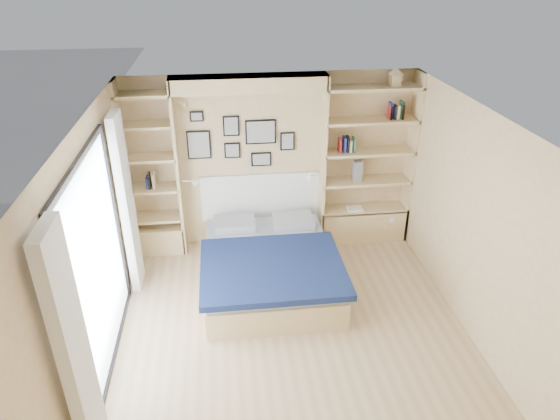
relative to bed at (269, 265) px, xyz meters
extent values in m
plane|color=tan|center=(0.16, -1.08, -0.28)|extent=(4.50, 4.50, 0.00)
plane|color=#DDBF87|center=(0.16, 1.17, 0.97)|extent=(4.00, 0.00, 4.00)
plane|color=#DDBF87|center=(-1.84, -1.08, 0.97)|extent=(0.00, 4.50, 4.50)
plane|color=#DDBF87|center=(2.16, -1.08, 0.97)|extent=(0.00, 4.50, 4.50)
plane|color=white|center=(0.16, -1.08, 2.22)|extent=(4.50, 4.50, 0.00)
cube|color=#EBCA8C|center=(-1.14, 0.99, 0.97)|extent=(0.04, 0.35, 2.50)
cube|color=#EBCA8C|center=(0.86, 0.99, 0.97)|extent=(0.04, 0.35, 2.50)
cube|color=#EBCA8C|center=(-0.14, 0.99, 2.12)|extent=(2.00, 0.35, 0.20)
cube|color=#EBCA8C|center=(2.14, 0.99, 0.97)|extent=(0.04, 0.35, 2.50)
cube|color=#EBCA8C|center=(-1.82, 0.99, 0.97)|extent=(0.04, 0.35, 2.50)
cube|color=#EBCA8C|center=(1.51, 0.99, -0.03)|extent=(1.30, 0.35, 0.50)
cube|color=#EBCA8C|center=(-1.49, 0.99, -0.08)|extent=(0.70, 0.35, 0.40)
cube|color=black|center=(-1.81, -1.08, 1.95)|extent=(0.04, 2.08, 0.06)
cube|color=black|center=(-1.81, -1.08, -0.25)|extent=(0.04, 2.08, 0.06)
cube|color=black|center=(-1.81, -2.10, 0.82)|extent=(0.04, 0.06, 2.20)
cube|color=black|center=(-1.81, -0.06, 0.82)|extent=(0.04, 0.06, 2.20)
cube|color=silver|center=(-1.82, -1.08, 0.84)|extent=(0.01, 2.00, 2.20)
cube|color=white|center=(-1.72, -2.38, 0.87)|extent=(0.10, 0.45, 2.30)
cube|color=white|center=(-1.72, 0.22, 0.87)|extent=(0.10, 0.45, 2.30)
cube|color=#EBCA8C|center=(1.51, 0.99, 0.22)|extent=(1.30, 0.35, 0.04)
cube|color=#EBCA8C|center=(1.51, 0.99, 0.67)|extent=(1.30, 0.35, 0.04)
cube|color=#EBCA8C|center=(1.51, 0.99, 1.12)|extent=(1.30, 0.35, 0.04)
cube|color=#EBCA8C|center=(1.51, 0.99, 1.57)|extent=(1.30, 0.35, 0.04)
cube|color=#EBCA8C|center=(1.51, 0.99, 2.02)|extent=(1.30, 0.35, 0.04)
cube|color=#EBCA8C|center=(-1.49, 0.99, 0.27)|extent=(0.70, 0.35, 0.04)
cube|color=#EBCA8C|center=(-1.49, 0.99, 0.72)|extent=(0.70, 0.35, 0.04)
cube|color=#EBCA8C|center=(-1.49, 0.99, 1.17)|extent=(0.70, 0.35, 0.04)
cube|color=#EBCA8C|center=(-1.49, 0.99, 1.62)|extent=(0.70, 0.35, 0.04)
cube|color=#EBCA8C|center=(-1.49, 0.99, 2.02)|extent=(0.70, 0.35, 0.04)
cube|color=#EBCA8C|center=(0.00, -0.01, -0.10)|extent=(1.64, 2.05, 0.36)
cube|color=#9A9FA8|center=(0.00, -0.01, 0.13)|extent=(1.60, 2.01, 0.10)
cube|color=#132048|center=(0.00, -0.36, 0.20)|extent=(1.74, 1.43, 0.08)
cube|color=#9A9FA8|center=(-0.41, 0.71, 0.24)|extent=(0.56, 0.41, 0.12)
cube|color=#9A9FA8|center=(0.41, 0.71, 0.24)|extent=(0.56, 0.41, 0.12)
cube|color=white|center=(0.00, 1.14, 0.44)|extent=(1.74, 0.04, 0.70)
cube|color=black|center=(-0.84, 1.14, 1.27)|extent=(0.32, 0.02, 0.40)
cube|color=gray|center=(-0.84, 1.13, 1.27)|extent=(0.28, 0.01, 0.36)
cube|color=black|center=(-0.39, 1.14, 1.52)|extent=(0.22, 0.02, 0.28)
cube|color=gray|center=(-0.39, 1.13, 1.52)|extent=(0.18, 0.01, 0.24)
cube|color=black|center=(-0.39, 1.14, 1.17)|extent=(0.22, 0.02, 0.22)
cube|color=gray|center=(-0.39, 1.13, 1.17)|extent=(0.18, 0.01, 0.18)
cube|color=black|center=(0.01, 1.14, 1.42)|extent=(0.42, 0.02, 0.34)
cube|color=gray|center=(0.01, 1.13, 1.42)|extent=(0.38, 0.01, 0.30)
cube|color=black|center=(0.01, 1.14, 1.02)|extent=(0.28, 0.02, 0.20)
cube|color=gray|center=(0.01, 1.13, 1.02)|extent=(0.24, 0.01, 0.16)
cube|color=black|center=(0.38, 1.14, 1.27)|extent=(0.20, 0.02, 0.26)
cube|color=gray|center=(0.38, 1.13, 1.27)|extent=(0.16, 0.01, 0.22)
cube|color=black|center=(-0.84, 1.14, 1.67)|extent=(0.18, 0.02, 0.14)
cube|color=gray|center=(-0.84, 1.13, 1.67)|extent=(0.14, 0.01, 0.10)
cylinder|color=silver|center=(-1.00, 0.92, 0.84)|extent=(0.20, 0.02, 0.02)
cone|color=white|center=(-0.90, 0.92, 0.82)|extent=(0.13, 0.12, 0.15)
cylinder|color=silver|center=(0.72, 0.92, 0.84)|extent=(0.20, 0.02, 0.02)
cone|color=white|center=(0.62, 0.92, 0.82)|extent=(0.13, 0.12, 0.15)
cube|color=#A51E1E|center=(1.09, 0.99, 1.24)|extent=(0.02, 0.15, 0.19)
cube|color=navy|center=(1.15, 0.99, 1.25)|extent=(0.03, 0.15, 0.21)
cube|color=black|center=(1.20, 0.99, 1.25)|extent=(0.03, 0.15, 0.22)
cube|color=#BFB28C|center=(1.23, 0.99, 1.23)|extent=(0.04, 0.15, 0.18)
cube|color=#275D3B|center=(1.29, 0.99, 1.24)|extent=(0.03, 0.15, 0.20)
cube|color=#A51E1E|center=(1.76, 0.99, 1.69)|extent=(0.02, 0.15, 0.19)
cube|color=navy|center=(1.76, 0.99, 1.71)|extent=(0.03, 0.15, 0.22)
cube|color=black|center=(1.82, 0.99, 1.69)|extent=(0.03, 0.15, 0.19)
cube|color=#BFB28C|center=(1.86, 0.99, 1.69)|extent=(0.04, 0.15, 0.20)
cube|color=#26593F|center=(1.92, 0.99, 1.71)|extent=(0.03, 0.15, 0.24)
cube|color=#A73012|center=(1.93, 0.99, 1.70)|extent=(0.03, 0.15, 0.20)
cube|color=navy|center=(-1.56, 0.99, 0.82)|extent=(0.02, 0.15, 0.16)
cube|color=black|center=(-1.54, 0.99, 0.85)|extent=(0.03, 0.15, 0.21)
cube|color=#BFB28C|center=(-1.48, 0.99, 0.85)|extent=(0.03, 0.15, 0.21)
cube|color=#EBCA8C|center=(1.79, 0.99, 2.12)|extent=(0.13, 0.13, 0.15)
cone|color=#EBCA8C|center=(1.79, 0.99, 2.23)|extent=(0.20, 0.20, 0.08)
cube|color=slate|center=(1.37, 0.99, 0.84)|extent=(0.12, 0.12, 0.30)
cube|color=white|center=(1.36, 0.94, 0.26)|extent=(0.22, 0.16, 0.03)
camera|label=1|loc=(-0.52, -5.39, 3.63)|focal=32.00mm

